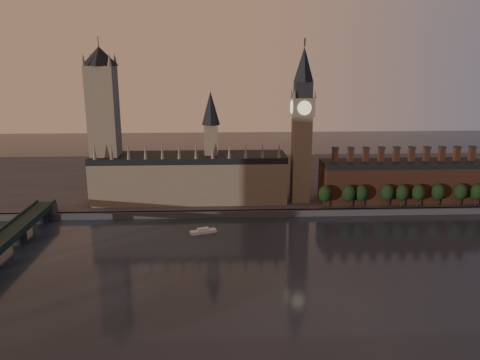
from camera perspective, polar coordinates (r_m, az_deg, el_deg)
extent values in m
plane|color=black|center=(222.36, 9.45, -11.86)|extent=(900.00, 900.00, 0.00)
cube|color=#45454A|center=(303.63, 6.02, -4.02)|extent=(900.00, 4.00, 4.00)
cube|color=#45454A|center=(389.27, 4.09, 0.18)|extent=(900.00, 180.00, 4.00)
cube|color=#776954|center=(320.45, -6.14, -0.04)|extent=(130.00, 30.00, 28.00)
cube|color=black|center=(316.84, -6.22, 2.76)|extent=(130.00, 30.00, 4.00)
cube|color=#776954|center=(314.35, -3.53, 4.58)|extent=(9.00, 9.00, 24.00)
cone|color=black|center=(311.23, -3.60, 8.75)|extent=(12.00, 12.00, 22.00)
cone|color=#776954|center=(311.42, -17.33, 3.29)|extent=(2.60, 2.60, 10.00)
cone|color=#776954|center=(308.85, -15.40, 3.34)|extent=(2.60, 2.60, 10.00)
cone|color=#776954|center=(306.64, -13.45, 3.39)|extent=(2.60, 2.60, 10.00)
cone|color=#776954|center=(304.78, -11.46, 3.43)|extent=(2.60, 2.60, 10.00)
cone|color=#776954|center=(303.30, -9.46, 3.47)|extent=(2.60, 2.60, 10.00)
cone|color=#776954|center=(302.19, -7.44, 3.50)|extent=(2.60, 2.60, 10.00)
cone|color=#776954|center=(301.46, -5.40, 3.53)|extent=(2.60, 2.60, 10.00)
cone|color=#776954|center=(301.11, -3.36, 3.56)|extent=(2.60, 2.60, 10.00)
cone|color=#776954|center=(301.14, -1.31, 3.58)|extent=(2.60, 2.60, 10.00)
cone|color=#776954|center=(301.55, 0.73, 3.60)|extent=(2.60, 2.60, 10.00)
cone|color=#776954|center=(302.34, 2.76, 3.61)|extent=(2.60, 2.60, 10.00)
cone|color=#776954|center=(303.51, 4.79, 3.62)|extent=(2.60, 2.60, 10.00)
cube|color=#776954|center=(322.47, -16.13, 5.19)|extent=(18.00, 18.00, 90.00)
cone|color=black|center=(318.75, -16.79, 14.26)|extent=(24.00, 24.00, 12.00)
cylinder|color=#232326|center=(318.84, -16.87, 15.34)|extent=(0.50, 0.50, 12.00)
cone|color=#776954|center=(313.01, -18.58, 13.77)|extent=(3.00, 3.00, 8.00)
cone|color=#776954|center=(309.13, -15.65, 13.98)|extent=(3.00, 3.00, 8.00)
cone|color=#776954|center=(328.46, -17.82, 13.83)|extent=(3.00, 3.00, 8.00)
cone|color=#776954|center=(324.76, -15.01, 14.02)|extent=(3.00, 3.00, 8.00)
cube|color=#776954|center=(316.20, 7.43, 2.51)|extent=(12.00, 12.00, 58.00)
cube|color=#776954|center=(310.91, 7.64, 8.83)|extent=(14.00, 14.00, 12.00)
cube|color=#232326|center=(310.04, 7.71, 10.86)|extent=(11.00, 11.00, 10.00)
cone|color=black|center=(309.48, 7.81, 13.81)|extent=(13.00, 13.00, 22.00)
cylinder|color=#232326|center=(309.65, 7.90, 16.31)|extent=(1.00, 1.00, 5.00)
cylinder|color=beige|center=(303.86, 7.88, 8.70)|extent=(9.00, 0.50, 9.00)
cylinder|color=beige|center=(317.97, 7.42, 8.96)|extent=(9.00, 0.50, 9.00)
cylinder|color=beige|center=(309.73, 6.31, 8.85)|extent=(0.50, 9.00, 9.00)
cylinder|color=beige|center=(312.25, 8.96, 8.81)|extent=(0.50, 9.00, 9.00)
cone|color=#776954|center=(302.69, 6.68, 10.42)|extent=(2.00, 2.00, 6.00)
cone|color=#776954|center=(305.02, 9.14, 10.37)|extent=(2.00, 2.00, 6.00)
cone|color=#776954|center=(315.50, 6.31, 10.60)|extent=(2.00, 2.00, 6.00)
cone|color=#776954|center=(317.74, 8.66, 10.55)|extent=(2.00, 2.00, 6.00)
cube|color=brown|center=(339.11, 19.07, -0.31)|extent=(110.00, 25.00, 24.00)
cube|color=black|center=(336.10, 19.26, 1.92)|extent=(110.00, 25.00, 3.00)
cube|color=brown|center=(320.46, 11.50, 2.96)|extent=(3.50, 3.50, 9.00)
cube|color=#232326|center=(319.53, 11.55, 3.84)|extent=(4.20, 4.20, 1.00)
cube|color=brown|center=(323.14, 13.30, 2.95)|extent=(3.50, 3.50, 9.00)
cube|color=#232326|center=(322.21, 13.36, 3.82)|extent=(4.20, 4.20, 1.00)
cube|color=brown|center=(326.14, 15.07, 2.95)|extent=(3.50, 3.50, 9.00)
cube|color=#232326|center=(325.22, 15.13, 3.81)|extent=(4.20, 4.20, 1.00)
cube|color=brown|center=(329.44, 16.81, 2.94)|extent=(3.50, 3.50, 9.00)
cube|color=#232326|center=(328.53, 16.87, 3.79)|extent=(4.20, 4.20, 1.00)
cube|color=brown|center=(333.03, 18.51, 2.93)|extent=(3.50, 3.50, 9.00)
cube|color=#232326|center=(332.13, 18.57, 3.77)|extent=(4.20, 4.20, 1.00)
cube|color=brown|center=(336.91, 20.17, 2.91)|extent=(3.50, 3.50, 9.00)
cube|color=#232326|center=(336.02, 20.24, 3.75)|extent=(4.20, 4.20, 1.00)
cube|color=brown|center=(341.06, 21.79, 2.90)|extent=(3.50, 3.50, 9.00)
cube|color=#232326|center=(340.18, 21.87, 3.72)|extent=(4.20, 4.20, 1.00)
cube|color=brown|center=(345.48, 23.37, 2.88)|extent=(3.50, 3.50, 9.00)
cube|color=#232326|center=(344.62, 23.45, 3.69)|extent=(4.20, 4.20, 1.00)
cube|color=brown|center=(350.16, 24.91, 2.86)|extent=(3.50, 3.50, 9.00)
cube|color=#232326|center=(349.30, 25.00, 3.66)|extent=(4.20, 4.20, 1.00)
cube|color=brown|center=(355.08, 26.41, 2.84)|extent=(3.50, 3.50, 9.00)
cube|color=#232326|center=(354.24, 26.50, 3.63)|extent=(4.20, 4.20, 1.00)
cylinder|color=black|center=(310.06, 10.28, -2.81)|extent=(0.80, 0.80, 6.00)
ellipsoid|color=black|center=(308.22, 10.33, -1.66)|extent=(8.60, 8.60, 10.75)
cylinder|color=black|center=(314.14, 13.08, -2.73)|extent=(0.80, 0.80, 6.00)
ellipsoid|color=black|center=(312.32, 13.14, -1.59)|extent=(8.60, 8.60, 10.75)
cylinder|color=black|center=(316.99, 14.53, -2.66)|extent=(0.80, 0.80, 6.00)
ellipsoid|color=black|center=(315.19, 14.60, -1.53)|extent=(8.60, 8.60, 10.75)
cylinder|color=black|center=(322.60, 17.44, -2.57)|extent=(0.80, 0.80, 6.00)
ellipsoid|color=black|center=(320.82, 17.53, -1.46)|extent=(8.60, 8.60, 10.75)
cylinder|color=black|center=(325.16, 19.05, -2.57)|extent=(0.80, 0.80, 6.00)
ellipsoid|color=black|center=(323.41, 19.15, -1.47)|extent=(8.60, 8.60, 10.75)
cylinder|color=black|center=(329.20, 20.82, -2.53)|extent=(0.80, 0.80, 6.00)
ellipsoid|color=black|center=(327.46, 20.92, -1.44)|extent=(8.60, 8.60, 10.75)
cylinder|color=black|center=(335.38, 22.90, -2.42)|extent=(0.80, 0.80, 6.00)
ellipsoid|color=black|center=(333.67, 23.01, -1.35)|extent=(8.60, 8.60, 10.75)
cylinder|color=black|center=(342.50, 25.17, -2.33)|extent=(0.80, 0.80, 6.00)
ellipsoid|color=black|center=(340.83, 25.29, -1.28)|extent=(8.60, 8.60, 10.75)
cylinder|color=black|center=(346.41, 26.82, -2.34)|extent=(0.80, 0.80, 6.00)
ellipsoid|color=black|center=(344.76, 26.94, -1.30)|extent=(8.60, 8.60, 10.75)
cube|color=#45454A|center=(318.62, -22.77, -3.26)|extent=(14.00, 8.00, 6.00)
cylinder|color=#232326|center=(285.34, -25.33, -6.22)|extent=(8.00, 8.00, 7.75)
cylinder|color=#232326|center=(315.08, -23.02, -4.08)|extent=(8.00, 8.00, 7.75)
cube|color=silver|center=(274.23, -4.51, -6.29)|extent=(15.80, 9.02, 1.74)
cube|color=silver|center=(273.70, -4.52, -5.99)|extent=(7.22, 5.19, 1.30)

